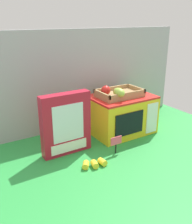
{
  "coord_description": "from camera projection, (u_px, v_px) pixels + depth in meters",
  "views": [
    {
      "loc": [
        -0.75,
        -1.19,
        0.7
      ],
      "look_at": [
        -0.01,
        -0.0,
        0.19
      ],
      "focal_mm": 41.13,
      "sensor_mm": 36.0,
      "label": 1
    }
  ],
  "objects": [
    {
      "name": "food_groups_crate",
      "position": [
        118.0,
        93.0,
        1.57
      ],
      "size": [
        0.27,
        0.2,
        0.08
      ],
      "color": "#A37F51",
      "rests_on": "toy_microwave"
    },
    {
      "name": "price_sign",
      "position": [
        116.0,
        142.0,
        1.39
      ],
      "size": [
        0.07,
        0.01,
        0.1
      ],
      "color": "black",
      "rests_on": "ground"
    },
    {
      "name": "cookie_set_box",
      "position": [
        66.0,
        124.0,
        1.37
      ],
      "size": [
        0.27,
        0.06,
        0.34
      ],
      "color": "#B2192D",
      "rests_on": "ground"
    },
    {
      "name": "display_back_panel",
      "position": [
        76.0,
        80.0,
        1.67
      ],
      "size": [
        1.61,
        0.03,
        0.64
      ],
      "primitive_type": "cube",
      "color": "#A0A3A8",
      "rests_on": "ground"
    },
    {
      "name": "loose_toy_banana",
      "position": [
        94.0,
        164.0,
        1.28
      ],
      "size": [
        0.13,
        0.07,
        0.03
      ],
      "color": "yellow",
      "rests_on": "ground"
    },
    {
      "name": "ground_plane",
      "position": [
        98.0,
        140.0,
        1.57
      ],
      "size": [
        1.7,
        1.7,
        0.0
      ],
      "primitive_type": "plane",
      "color": "green",
      "rests_on": "ground"
    },
    {
      "name": "toy_microwave",
      "position": [
        121.0,
        114.0,
        1.64
      ],
      "size": [
        0.39,
        0.29,
        0.24
      ],
      "color": "yellow",
      "rests_on": "ground"
    }
  ]
}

